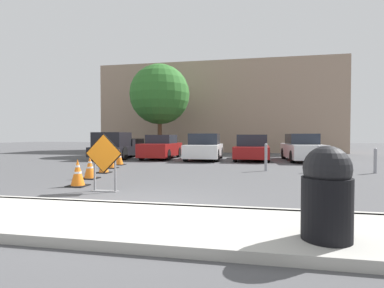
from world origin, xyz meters
name	(u,v)px	position (x,y,z in m)	size (l,w,h in m)	color
ground_plane	(204,163)	(0.00, 10.00, 0.00)	(96.00, 96.00, 0.00)	#4C4C4F
sidewalk_strip	(98,220)	(0.00, -1.02, 0.07)	(29.92, 2.03, 0.14)	#ADAAA3
curb_lip	(125,206)	(0.00, 0.00, 0.07)	(29.92, 0.20, 0.14)	#ADAAA3
road_closed_sign	(104,159)	(-1.26, 1.61, 0.82)	(0.99, 0.20, 1.46)	black
traffic_cone_nearest	(78,173)	(-2.37, 2.22, 0.37)	(0.51, 0.51, 0.76)	black
traffic_cone_second	(90,168)	(-2.82, 3.64, 0.36)	(0.52, 0.52, 0.74)	black
traffic_cone_third	(104,162)	(-3.12, 5.15, 0.40)	(0.49, 0.49, 0.82)	black
traffic_cone_fourth	(111,161)	(-3.58, 6.75, 0.33)	(0.49, 0.49, 0.67)	black
traffic_cone_fifth	(119,157)	(-3.90, 8.21, 0.38)	(0.53, 0.53, 0.78)	black
pickup_truck	(117,147)	(-5.79, 12.08, 0.73)	(2.15, 5.20, 1.62)	black
parked_car_nearest	(161,148)	(-3.06, 12.45, 0.69)	(1.79, 4.26, 1.47)	maroon
parked_car_second	(204,148)	(-0.30, 12.03, 0.71)	(1.98, 4.11, 1.54)	white
parked_car_third	(252,148)	(2.46, 12.47, 0.68)	(2.06, 4.44, 1.48)	maroon
parked_car_fourth	(302,148)	(5.21, 12.46, 0.70)	(1.93, 4.76, 1.53)	silver
trash_bin	(327,193)	(3.27, -1.46, 0.71)	(0.59, 0.59, 1.15)	black
bollard_nearest	(266,156)	(2.97, 6.99, 0.58)	(0.12, 0.12, 1.11)	gray
bollard_second	(319,158)	(4.96, 6.99, 0.54)	(0.12, 0.12, 1.03)	gray
bollard_third	(375,160)	(6.96, 6.99, 0.50)	(0.12, 0.12, 0.95)	gray
building_facade_backdrop	(219,109)	(-0.54, 22.43, 3.90)	(21.09, 5.00, 7.80)	gray
street_tree_behind_lot	(160,94)	(-4.26, 15.99, 4.47)	(4.42, 4.42, 6.69)	#513823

